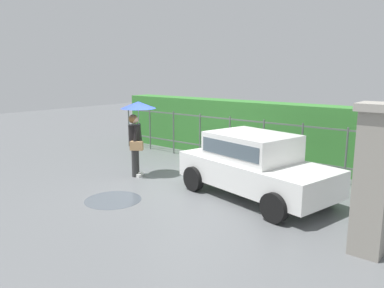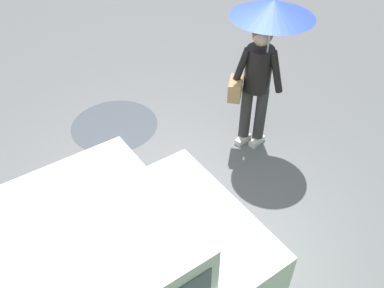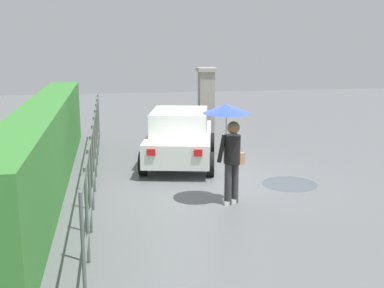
{
  "view_description": "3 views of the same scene",
  "coord_description": "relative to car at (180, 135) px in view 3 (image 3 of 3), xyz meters",
  "views": [
    {
      "loc": [
        6.23,
        -7.08,
        2.9
      ],
      "look_at": [
        0.2,
        0.25,
        1.03
      ],
      "focal_mm": 35.01,
      "sensor_mm": 36.0,
      "label": 1
    },
    {
      "loc": [
        2.42,
        2.13,
        3.73
      ],
      "look_at": [
        0.05,
        -0.05,
        0.97
      ],
      "focal_mm": 37.85,
      "sensor_mm": 36.0,
      "label": 2
    },
    {
      "loc": [
        -10.68,
        2.13,
        3.33
      ],
      "look_at": [
        0.54,
        0.22,
        0.86
      ],
      "focal_mm": 45.35,
      "sensor_mm": 36.0,
      "label": 3
    }
  ],
  "objects": [
    {
      "name": "ground_plane",
      "position": [
        -2.02,
        -0.3,
        -0.8
      ],
      "size": [
        40.0,
        40.0,
        0.0
      ],
      "primitive_type": "plane",
      "color": "slate"
    },
    {
      "name": "car",
      "position": [
        0.0,
        0.0,
        0.0
      ],
      "size": [
        3.97,
        2.48,
        1.48
      ],
      "rotation": [
        0.0,
        0.0,
        -0.21
      ],
      "color": "white",
      "rests_on": "ground"
    },
    {
      "name": "pedestrian",
      "position": [
        -3.39,
        -0.51,
        0.71
      ],
      "size": [
        0.96,
        0.96,
        2.07
      ],
      "rotation": [
        0.0,
        0.0,
        0.55
      ],
      "color": "#333333",
      "rests_on": "ground"
    },
    {
      "name": "gate_pillar",
      "position": [
        2.84,
        -1.28,
        0.44
      ],
      "size": [
        0.6,
        0.6,
        2.42
      ],
      "color": "gray",
      "rests_on": "ground"
    },
    {
      "name": "fence_section",
      "position": [
        -1.58,
        2.23,
        0.02
      ],
      "size": [
        10.66,
        0.05,
        1.5
      ],
      "color": "#59605B",
      "rests_on": "ground"
    },
    {
      "name": "hedge_row",
      "position": [
        -1.58,
        3.32,
        0.15
      ],
      "size": [
        11.61,
        0.9,
        1.9
      ],
      "primitive_type": "cube",
      "color": "#387F33",
      "rests_on": "ground"
    },
    {
      "name": "puddle_near",
      "position": [
        -2.33,
        -2.26,
        -0.8
      ],
      "size": [
        1.29,
        1.29,
        0.0
      ],
      "primitive_type": "cylinder",
      "color": "#4C545B",
      "rests_on": "ground"
    }
  ]
}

